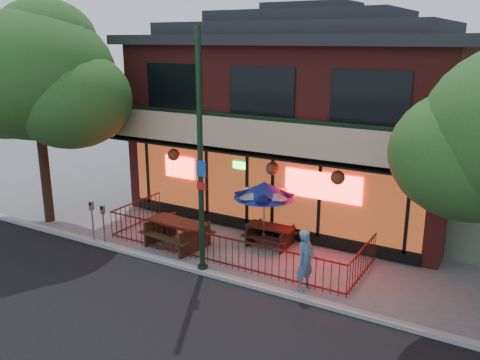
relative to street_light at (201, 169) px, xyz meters
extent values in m
plane|color=gray|center=(0.00, 0.40, -3.15)|extent=(80.00, 80.00, 0.00)
cube|color=#999993|center=(0.00, -0.10, -3.09)|extent=(80.00, 0.25, 0.12)
cube|color=maroon|center=(0.00, 7.60, 0.10)|extent=(12.00, 8.00, 6.50)
cube|color=#59230F|center=(0.00, 3.58, -1.50)|extent=(11.00, 0.06, 2.60)
cube|color=#FF0C0C|center=(2.30, 3.50, -1.05)|extent=(2.60, 0.04, 0.90)
cube|color=#FF0C0C|center=(-3.40, 3.50, -1.15)|extent=(1.30, 0.04, 0.80)
cube|color=tan|center=(0.00, 3.10, 0.40)|extent=(12.20, 1.33, 1.26)
cube|color=black|center=(-3.60, 3.58, 1.85)|extent=(2.40, 0.06, 1.60)
cube|color=black|center=(0.00, 3.58, 1.85)|extent=(2.40, 0.06, 1.60)
cube|color=black|center=(3.60, 3.58, 1.85)|extent=(2.40, 0.06, 1.60)
cube|color=black|center=(0.00, 3.55, -2.90)|extent=(11.00, 0.12, 0.40)
cube|color=#FFC672|center=(5.60, 3.42, -0.60)|extent=(0.18, 0.18, 0.32)
cube|color=#4A160F|center=(0.00, 0.60, -2.20)|extent=(8.40, 0.04, 0.04)
cube|color=#4A160F|center=(0.00, 0.60, -3.03)|extent=(8.40, 0.04, 0.04)
cube|color=#4A160F|center=(-4.20, 1.90, -2.20)|extent=(0.04, 2.60, 0.04)
cube|color=#4A160F|center=(4.20, 1.90, -2.20)|extent=(0.04, 2.60, 0.04)
cylinder|color=#4A160F|center=(0.00, 0.60, -2.65)|extent=(0.02, 0.02, 1.00)
cylinder|color=black|center=(0.00, 0.00, 0.35)|extent=(0.16, 0.16, 7.00)
cylinder|color=black|center=(0.00, 0.00, -3.05)|extent=(0.32, 0.32, 0.20)
cube|color=#194CB2|center=(0.12, -0.15, 0.05)|extent=(0.30, 0.02, 0.45)
cube|color=red|center=(0.12, -0.15, -0.45)|extent=(0.30, 0.02, 0.22)
cylinder|color=#302018|center=(-7.50, 0.70, -0.59)|extent=(0.36, 0.36, 5.12)
ellipsoid|color=#204818|center=(-7.50, 0.70, 2.29)|extent=(5.60, 5.60, 4.59)
ellipsoid|color=#204818|center=(-7.30, 1.10, 3.41)|extent=(3.64, 3.64, 2.98)
cube|color=#382314|center=(-2.60, 1.27, -2.73)|extent=(0.25, 1.46, 0.84)
cube|color=#382314|center=(-1.03, 1.08, -2.73)|extent=(0.25, 1.46, 0.84)
cube|color=#382314|center=(-1.81, 1.18, -2.31)|extent=(2.12, 1.09, 0.07)
cube|color=#382314|center=(-1.89, 0.56, -2.65)|extent=(2.06, 0.57, 0.06)
cube|color=#382314|center=(-1.74, 1.79, -2.65)|extent=(2.06, 0.57, 0.06)
cube|color=black|center=(0.18, 2.78, -2.82)|extent=(0.09, 1.15, 0.65)
cube|color=black|center=(1.41, 2.82, -2.82)|extent=(0.09, 1.15, 0.65)
cube|color=black|center=(0.80, 2.80, -2.50)|extent=(1.61, 0.71, 0.05)
cube|color=black|center=(0.81, 2.32, -2.76)|extent=(1.59, 0.30, 0.04)
cube|color=black|center=(0.78, 3.29, -2.76)|extent=(1.59, 0.30, 0.04)
cylinder|color=gray|center=(0.65, 2.65, -2.10)|extent=(0.05, 0.05, 2.09)
cone|color=navy|center=(0.65, 2.65, -1.20)|extent=(2.00, 2.00, 0.52)
sphere|color=gray|center=(0.65, 2.65, -0.92)|extent=(0.09, 0.09, 0.09)
imported|color=teal|center=(3.04, 0.50, -2.29)|extent=(0.56, 0.71, 1.73)
cylinder|color=gray|center=(-3.95, 0.00, -2.58)|extent=(0.05, 0.05, 1.13)
cube|color=gray|center=(-3.95, 0.00, -1.89)|extent=(0.14, 0.13, 0.29)
cube|color=black|center=(-3.95, -0.05, -1.83)|extent=(0.08, 0.02, 0.10)
cylinder|color=#9D9FA6|center=(-4.37, -0.08, -2.54)|extent=(0.06, 0.06, 1.21)
cube|color=#9D9FA6|center=(-4.37, -0.08, -1.80)|extent=(0.15, 0.13, 0.31)
cube|color=black|center=(-4.37, -0.13, -1.74)|extent=(0.09, 0.02, 0.11)
camera|label=1|loc=(7.91, -11.31, 3.51)|focal=38.00mm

